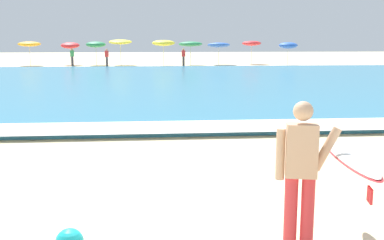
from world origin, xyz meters
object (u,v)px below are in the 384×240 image
at_px(beach_umbrella_2, 96,45).
at_px(beach_umbrella_3, 120,42).
at_px(beach_umbrella_4, 163,43).
at_px(beach_umbrella_6, 219,45).
at_px(beachgoer_near_row_mid, 72,57).
at_px(beachgoer_near_row_right, 107,57).
at_px(beach_umbrella_1, 70,45).
at_px(surfer_with_board, 323,164).
at_px(beachgoer_near_row_left, 184,56).
at_px(beach_umbrella_0, 29,44).
at_px(beach_umbrella_5, 191,44).
at_px(beach_umbrella_7, 252,43).
at_px(beach_umbrella_8, 288,45).

relative_size(beach_umbrella_2, beach_umbrella_3, 0.90).
bearing_deg(beach_umbrella_4, beach_umbrella_6, 11.33).
relative_size(beachgoer_near_row_mid, beachgoer_near_row_right, 1.00).
height_order(beach_umbrella_2, beach_umbrella_3, beach_umbrella_3).
relative_size(beach_umbrella_1, beachgoer_near_row_mid, 1.36).
relative_size(surfer_with_board, beachgoer_near_row_left, 1.59).
xyz_separation_m(beach_umbrella_0, beachgoer_near_row_right, (7.12, -2.18, -1.09)).
bearing_deg(beach_umbrella_3, beachgoer_near_row_mid, -163.64).
bearing_deg(beach_umbrella_0, beach_umbrella_5, -3.60).
xyz_separation_m(beach_umbrella_2, beach_umbrella_7, (14.71, 0.71, 0.09)).
bearing_deg(beach_umbrella_6, beach_umbrella_1, 177.17).
distance_m(beach_umbrella_4, beach_umbrella_6, 5.31).
bearing_deg(beach_umbrella_5, beach_umbrella_2, 173.32).
distance_m(beach_umbrella_4, beach_umbrella_7, 8.74).
relative_size(beach_umbrella_2, beach_umbrella_5, 0.99).
distance_m(beach_umbrella_4, beachgoer_near_row_left, 2.25).
height_order(beach_umbrella_4, beachgoer_near_row_mid, beach_umbrella_4).
distance_m(beach_umbrella_4, beach_umbrella_8, 11.48).
bearing_deg(beachgoer_near_row_right, beach_umbrella_3, 64.40).
xyz_separation_m(beach_umbrella_7, beach_umbrella_8, (2.95, -2.20, -0.17)).
bearing_deg(surfer_with_board, beachgoer_near_row_right, 98.91).
relative_size(beach_umbrella_4, beach_umbrella_7, 1.03).
height_order(surfer_with_board, beach_umbrella_0, beach_umbrella_0).
distance_m(beach_umbrella_8, beachgoer_near_row_mid, 19.66).
relative_size(beach_umbrella_0, beachgoer_near_row_left, 1.38).
xyz_separation_m(beach_umbrella_1, beach_umbrella_5, (11.07, -1.51, 0.14)).
xyz_separation_m(beach_umbrella_2, beach_umbrella_5, (8.67, -1.01, 0.05)).
xyz_separation_m(beach_umbrella_2, beachgoer_near_row_left, (7.95, -1.97, -1.04)).
bearing_deg(beachgoer_near_row_right, beach_umbrella_1, 142.23).
height_order(beach_umbrella_2, beach_umbrella_7, beach_umbrella_7).
relative_size(beach_umbrella_2, beach_umbrella_6, 1.01).
xyz_separation_m(beach_umbrella_5, beach_umbrella_6, (2.72, 0.83, -0.11)).
distance_m(beach_umbrella_2, beach_umbrella_7, 14.73).
xyz_separation_m(beach_umbrella_0, beach_umbrella_4, (12.13, -1.14, 0.09)).
height_order(surfer_with_board, beachgoer_near_row_left, surfer_with_board).
height_order(surfer_with_board, beach_umbrella_5, beach_umbrella_5).
height_order(beach_umbrella_3, beach_umbrella_7, beach_umbrella_3).
bearing_deg(beachgoer_near_row_right, beachgoer_near_row_left, 2.64).
distance_m(beach_umbrella_1, beach_umbrella_4, 8.77).
bearing_deg(beach_umbrella_1, beachgoer_near_row_left, -13.36).
distance_m(beach_umbrella_0, beach_umbrella_7, 20.67).
height_order(beach_umbrella_0, beach_umbrella_3, beach_umbrella_3).
height_order(beach_umbrella_6, beach_umbrella_7, beach_umbrella_7).
relative_size(beach_umbrella_4, beach_umbrella_8, 1.10).
distance_m(beach_umbrella_6, beachgoer_near_row_right, 10.47).
bearing_deg(beach_umbrella_8, beach_umbrella_6, 168.25).
bearing_deg(surfer_with_board, beach_umbrella_3, 96.85).
bearing_deg(beachgoer_near_row_left, beach_umbrella_4, 157.36).
bearing_deg(beach_umbrella_5, beach_umbrella_4, -175.03).
height_order(surfer_with_board, beach_umbrella_8, beach_umbrella_8).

